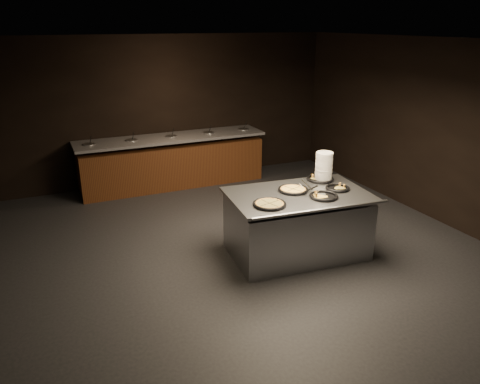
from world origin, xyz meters
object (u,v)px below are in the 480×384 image
Objects in this scene: pan_veggie_whole at (269,204)px; pan_cheese_whole at (293,190)px; serving_counter at (297,225)px; plate_stack at (324,166)px.

pan_cheese_whole is at bearing 32.20° from pan_veggie_whole.
pan_veggie_whole is (-0.57, -0.23, 0.50)m from serving_counter.
pan_veggie_whole and pan_cheese_whole have the same top height.
serving_counter is 4.79× the size of pan_cheese_whole.
plate_stack is at bearing 19.83° from pan_cheese_whole.
serving_counter is 0.79m from pan_veggie_whole.
plate_stack is at bearing 25.82° from pan_veggie_whole.
plate_stack is 1.00× the size of pan_cheese_whole.
pan_cheese_whole is at bearing -160.17° from plate_stack.
pan_veggie_whole reaches higher than serving_counter.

